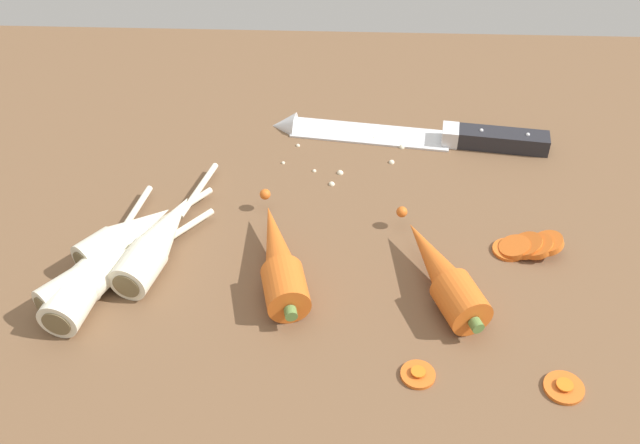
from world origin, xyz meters
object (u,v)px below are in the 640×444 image
(carrot_slice_stray_mid, at_px, (564,386))
(carrot_slice_stray_near, at_px, (418,373))
(chefs_knife, at_px, (403,134))
(parsnip_mid_left, at_px, (104,272))
(carrot_slice_stack, at_px, (527,246))
(parsnip_front, at_px, (127,236))
(parsnip_mid_right, at_px, (159,239))
(parsnip_back, at_px, (91,271))
(whole_carrot_second, at_px, (442,273))
(whole_carrot, at_px, (279,258))

(carrot_slice_stray_mid, bearing_deg, carrot_slice_stray_near, 175.82)
(chefs_knife, height_order, parsnip_mid_left, parsnip_mid_left)
(carrot_slice_stack, relative_size, carrot_slice_stray_near, 2.30)
(parsnip_front, xyz_separation_m, carrot_slice_stack, (0.42, 0.01, -0.01))
(chefs_knife, relative_size, parsnip_mid_left, 2.01)
(chefs_knife, xyz_separation_m, parsnip_mid_right, (-0.26, -0.22, 0.01))
(parsnip_front, distance_m, parsnip_back, 0.06)
(whole_carrot_second, relative_size, carrot_slice_stray_near, 5.44)
(parsnip_back, height_order, carrot_slice_stray_near, parsnip_back)
(chefs_knife, relative_size, parsnip_back, 1.60)
(chefs_knife, bearing_deg, whole_carrot_second, -84.62)
(parsnip_mid_right, relative_size, parsnip_back, 0.99)
(whole_carrot, distance_m, parsnip_mid_right, 0.13)
(chefs_knife, distance_m, carrot_slice_stack, 0.24)
(parsnip_mid_left, relative_size, carrot_slice_stray_near, 5.54)
(parsnip_mid_left, height_order, parsnip_back, same)
(carrot_slice_stack, bearing_deg, whole_carrot_second, -149.42)
(parsnip_mid_right, height_order, carrot_slice_stray_near, parsnip_mid_right)
(parsnip_front, distance_m, carrot_slice_stray_mid, 0.45)
(whole_carrot, bearing_deg, parsnip_front, 169.79)
(whole_carrot, relative_size, parsnip_mid_right, 0.87)
(chefs_knife, xyz_separation_m, carrot_slice_stray_mid, (0.12, -0.38, -0.00))
(parsnip_back, bearing_deg, carrot_slice_stray_near, -17.49)
(parsnip_mid_left, xyz_separation_m, carrot_slice_stray_mid, (0.43, -0.11, -0.02))
(parsnip_mid_right, xyz_separation_m, carrot_slice_stack, (0.38, 0.02, -0.01))
(parsnip_mid_left, bearing_deg, parsnip_front, 78.91)
(parsnip_mid_right, relative_size, carrot_slice_stray_mid, 6.02)
(parsnip_front, xyz_separation_m, parsnip_mid_right, (0.03, -0.00, -0.00))
(parsnip_front, relative_size, parsnip_mid_left, 0.85)
(chefs_knife, xyz_separation_m, parsnip_back, (-0.32, -0.27, 0.01))
(parsnip_mid_right, bearing_deg, carrot_slice_stray_near, -29.76)
(carrot_slice_stray_near, relative_size, carrot_slice_stray_mid, 0.88)
(carrot_slice_stack, height_order, carrot_slice_stray_mid, carrot_slice_stack)
(parsnip_mid_left, height_order, parsnip_mid_right, same)
(whole_carrot_second, xyz_separation_m, parsnip_front, (-0.32, 0.04, -0.00))
(whole_carrot_second, distance_m, carrot_slice_stray_mid, 0.15)
(whole_carrot, xyz_separation_m, parsnip_mid_left, (-0.17, -0.03, -0.00))
(whole_carrot_second, bearing_deg, whole_carrot, 174.80)
(carrot_slice_stray_near, bearing_deg, parsnip_mid_left, 161.98)
(parsnip_back, height_order, carrot_slice_stray_mid, parsnip_back)
(parsnip_front, bearing_deg, whole_carrot_second, -7.71)
(whole_carrot_second, distance_m, parsnip_front, 0.32)
(carrot_slice_stack, distance_m, carrot_slice_stray_mid, 0.17)
(chefs_knife, xyz_separation_m, whole_carrot, (-0.14, -0.25, 0.01))
(whole_carrot_second, xyz_separation_m, parsnip_mid_left, (-0.33, -0.01, -0.00))
(chefs_knife, bearing_deg, parsnip_mid_left, -138.60)
(parsnip_mid_right, bearing_deg, carrot_slice_stack, 2.48)
(whole_carrot, xyz_separation_m, carrot_slice_stack, (0.26, 0.04, -0.01))
(parsnip_mid_left, bearing_deg, carrot_slice_stray_mid, -14.09)
(whole_carrot, relative_size, whole_carrot_second, 1.09)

